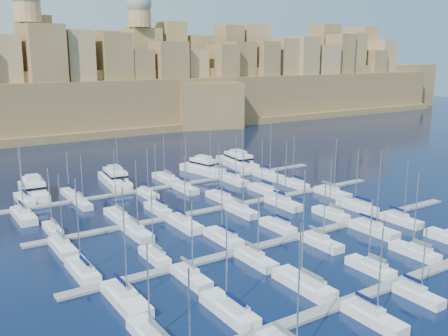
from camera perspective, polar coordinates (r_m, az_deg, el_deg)
ground at (r=99.90m, az=3.47°, el=-5.97°), size 600.00×600.00×0.00m
pontoon_near at (r=77.20m, az=18.96°, el=-12.39°), size 84.00×2.00×0.40m
pontoon_mid_near at (r=91.05m, az=7.99°, el=-7.85°), size 84.00×2.00×0.40m
pontoon_mid_far at (r=107.64m, az=0.31°, el=-4.44°), size 84.00×2.00×0.40m
pontoon_far at (r=125.90m, az=-5.19°, el=-1.92°), size 84.00×2.00×0.40m
sailboat_1 at (r=65.47m, az=0.60°, el=-15.87°), size 3.00×10.01×13.95m
sailboat_2 at (r=72.71m, az=9.15°, el=-12.93°), size 3.16×10.53×17.33m
sailboat_3 at (r=80.19m, az=16.42°, el=-10.83°), size 2.44×8.12×11.53m
sailboat_4 at (r=88.30m, az=21.00°, el=-8.92°), size 2.55×8.49×14.43m
sailboat_8 at (r=66.49m, az=16.66°, el=-16.00°), size 2.60×8.67×12.76m
sailboat_9 at (r=73.84m, az=21.24°, el=-13.34°), size 2.14×7.14×10.70m
sailboat_12 at (r=78.88m, az=-15.90°, el=-11.17°), size 2.85×9.49×15.07m
sailboat_13 at (r=81.78m, az=-7.93°, el=-9.92°), size 2.31×7.71×11.76m
sailboat_14 at (r=88.56m, az=-0.03°, el=-7.95°), size 2.81×9.36×14.82m
sailboat_15 at (r=94.84m, az=6.19°, el=-6.61°), size 2.55×8.50×12.19m
sailboat_16 at (r=103.65m, az=12.13°, el=-5.12°), size 2.54×8.48×12.08m
sailboat_17 at (r=109.75m, az=15.00°, el=-4.25°), size 2.86×9.53×13.31m
sailboat_18 at (r=69.21m, az=-11.19°, el=-14.42°), size 3.25×10.83×16.62m
sailboat_19 at (r=74.18m, az=-3.80°, el=-12.29°), size 2.52×8.42×12.59m
sailboat_20 at (r=79.93m, az=3.65°, el=-10.37°), size 2.55×8.52×11.99m
sailboat_21 at (r=88.26m, az=10.99°, el=-8.29°), size 2.59×8.65×11.86m
sailboat_22 at (r=96.63m, az=16.68°, el=-6.69°), size 2.95×9.85×15.97m
sailboat_23 at (r=103.55m, az=19.58°, el=-5.61°), size 2.56×8.54×13.20m
sailboat_24 at (r=98.04m, az=-18.98°, el=-6.60°), size 2.18×7.26×12.43m
sailboat_25 at (r=102.35m, az=-12.04°, el=-5.33°), size 2.70×9.01×14.45m
sailboat_26 at (r=105.35m, az=-7.57°, el=-4.63°), size 2.56×8.54×14.82m
sailboat_27 at (r=112.72m, az=-0.39°, el=-3.35°), size 2.66×8.87×13.23m
sailboat_28 at (r=119.48m, az=4.49°, el=-2.45°), size 2.71×9.04×12.81m
sailboat_29 at (r=125.33m, az=8.04°, el=-1.81°), size 2.64×8.81×12.87m
sailboat_30 at (r=88.79m, az=-17.96°, el=-8.56°), size 2.68×8.93×13.61m
sailboat_31 at (r=92.58m, az=-9.92°, el=-7.21°), size 2.75×9.17×14.35m
sailboat_32 at (r=95.93m, az=-4.61°, el=-6.32°), size 3.06×10.21×14.11m
sailboat_33 at (r=103.33m, az=2.00°, el=-4.88°), size 2.68×8.93×13.53m
sailboat_34 at (r=109.11m, az=6.77°, el=-3.98°), size 3.01×10.03×14.39m
sailboat_35 at (r=118.96m, az=12.25°, el=-2.77°), size 2.90×9.68×13.71m
sailboat_36 at (r=119.62m, az=-21.86°, el=-3.33°), size 2.85×9.49×14.20m
sailboat_37 at (r=120.95m, az=-17.21°, el=-2.82°), size 2.34×7.82×10.85m
sailboat_38 at (r=125.41m, az=-11.89°, el=-1.95°), size 2.87×9.55×13.98m
sailboat_39 at (r=130.65m, az=-6.69°, el=-1.15°), size 3.07×10.23×13.58m
sailboat_40 at (r=137.38m, az=-1.40°, el=-0.37°), size 3.13×10.44×15.37m
sailboat_41 at (r=142.21m, az=2.23°, el=0.07°), size 2.68×8.94×13.48m
sailboat_42 at (r=107.95m, az=-21.93°, el=-5.03°), size 3.23×10.77×15.66m
sailboat_43 at (r=112.27m, az=-15.84°, el=-3.93°), size 2.21×7.38×11.68m
sailboat_44 at (r=117.04m, az=-8.75°, el=-2.90°), size 2.37×7.90×11.74m
sailboat_45 at (r=120.62m, az=-4.46°, el=-2.30°), size 2.73×9.09×13.63m
sailboat_46 at (r=127.68m, az=1.20°, el=-1.41°), size 2.80×9.34×12.66m
sailboat_47 at (r=133.27m, az=5.11°, el=-0.83°), size 3.17×10.56×15.11m
motor_yacht_a at (r=123.75m, az=-20.95°, el=-2.27°), size 6.58×17.39×5.25m
motor_yacht_b at (r=128.53m, az=-12.37°, el=-1.16°), size 6.56×16.55×5.25m
motor_yacht_c at (r=138.25m, az=-2.45°, el=0.12°), size 7.28×14.81×5.25m
motor_yacht_d at (r=146.16m, az=1.54°, el=0.83°), size 6.97×17.83×5.25m
fortified_city at (r=238.56m, az=-19.42°, el=7.95°), size 460.00×108.95×59.52m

